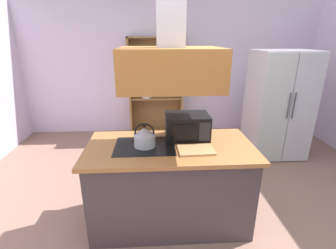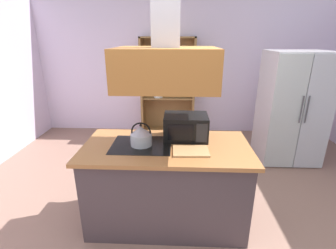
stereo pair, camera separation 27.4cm
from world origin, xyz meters
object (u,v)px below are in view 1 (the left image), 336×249
(kettle, at_px, (145,137))
(microwave, at_px, (187,126))
(cutting_board, at_px, (196,150))
(refrigerator, at_px, (278,105))
(dish_cabinet, at_px, (156,93))

(kettle, xyz_separation_m, microwave, (0.45, 0.20, 0.03))
(kettle, distance_m, cutting_board, 0.52)
(refrigerator, height_order, microwave, refrigerator)
(dish_cabinet, distance_m, cutting_board, 2.81)
(refrigerator, relative_size, cutting_board, 5.13)
(cutting_board, xyz_separation_m, microwave, (-0.04, 0.34, 0.12))
(microwave, bearing_deg, kettle, -155.69)
(dish_cabinet, height_order, cutting_board, dish_cabinet)
(refrigerator, bearing_deg, microwave, -141.37)
(kettle, distance_m, microwave, 0.49)
(refrigerator, relative_size, microwave, 3.79)
(refrigerator, height_order, cutting_board, refrigerator)
(refrigerator, xyz_separation_m, kettle, (-2.16, -1.57, 0.13))
(microwave, bearing_deg, refrigerator, 38.63)
(kettle, relative_size, microwave, 0.52)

